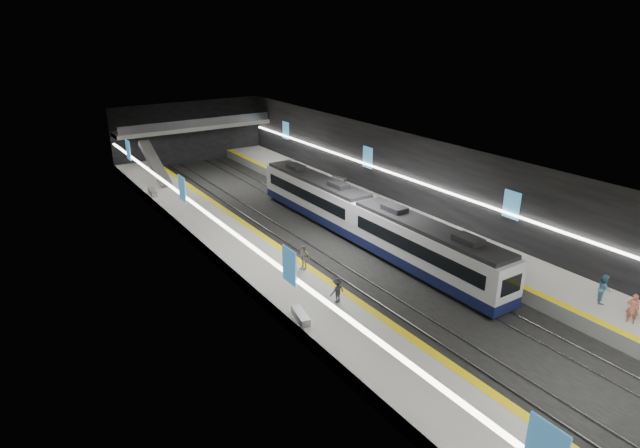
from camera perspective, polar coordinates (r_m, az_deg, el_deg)
ground at (r=44.12m, az=2.76°, el=-2.95°), size 70.00×70.00×0.00m
ceiling at (r=41.51m, az=2.96°, el=7.19°), size 20.00×70.00×0.04m
wall_left at (r=37.97m, az=-9.45°, el=-0.77°), size 0.04×70.00×8.00m
wall_right at (r=48.95m, az=12.40°, el=4.03°), size 0.04×70.00×8.00m
wall_back at (r=72.92m, az=-13.74°, el=9.48°), size 20.00×0.04×8.00m
platform_left at (r=40.34m, az=-5.92°, el=-4.67°), size 5.00×70.00×1.00m
tile_surface_left at (r=40.12m, az=-5.95°, el=-4.01°), size 5.00×70.00×0.02m
tactile_strip_left at (r=41.07m, az=-3.22°, el=-3.30°), size 0.60×70.00×0.02m
platform_right at (r=48.41m, az=9.99°, el=-0.38°), size 5.00×70.00×1.00m
tile_surface_right at (r=48.22m, az=10.03°, el=0.19°), size 5.00×70.00×0.02m
tactile_strip_right at (r=46.82m, az=8.05°, el=-0.33°), size 0.60×70.00×0.02m
rails at (r=44.10m, az=2.77°, el=-2.88°), size 6.52×70.00×0.12m
train at (r=45.33m, az=4.74°, el=0.67°), size 2.69×30.05×3.60m
ad_posters at (r=43.26m, az=2.09°, el=2.96°), size 19.94×53.50×2.20m
cove_light_left at (r=38.12m, az=-9.16°, el=-0.99°), size 0.25×68.60×0.12m
cove_light_right at (r=48.87m, az=12.22°, el=3.77°), size 0.25×68.60×0.12m
mezzanine_bridge at (r=70.81m, az=-13.22°, el=10.04°), size 20.00×3.00×1.50m
escalator at (r=62.56m, az=-17.22°, el=6.23°), size 1.20×7.50×3.92m
bench_left_near at (r=32.59m, az=-2.09°, el=-9.78°), size 0.97×2.10×0.50m
bench_left_far at (r=57.67m, az=-17.42°, el=3.27°), size 0.78×2.11×0.50m
bench_right_far at (r=59.79m, az=2.06°, el=4.82°), size 0.97×1.80×0.42m
passenger_right_a at (r=36.88m, az=30.39°, el=-7.79°), size 0.67×0.81×1.91m
passenger_right_b at (r=38.49m, az=28.03°, el=-6.13°), size 1.19×1.15×1.93m
passenger_left_a at (r=38.44m, az=-1.76°, el=-3.60°), size 0.77×1.14×1.81m
passenger_left_b at (r=34.16m, az=1.85°, el=-7.08°), size 1.15×0.75×1.67m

